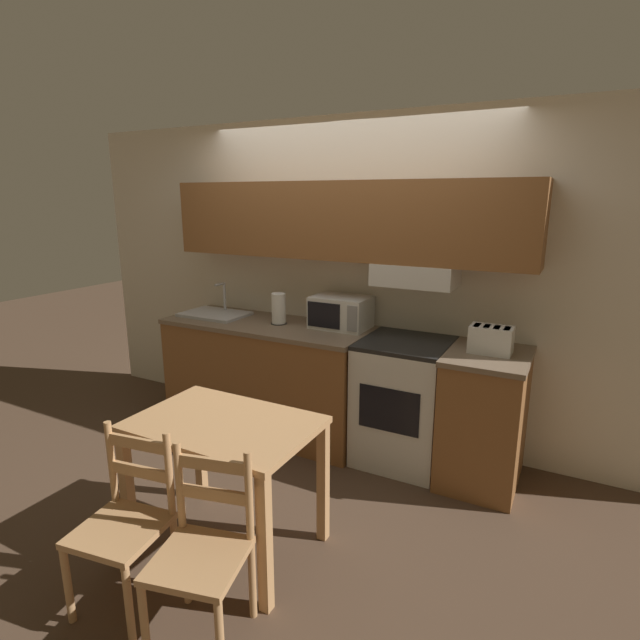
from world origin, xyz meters
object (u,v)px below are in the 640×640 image
at_px(chair_left_of_table, 125,524).
at_px(chair_right_of_table, 203,553).
at_px(sink_basin, 215,314).
at_px(dining_table, 225,442).
at_px(toaster, 491,339).
at_px(paper_towel_roll, 279,309).
at_px(microwave, 341,312).
at_px(stove_range, 403,401).

xyz_separation_m(chair_left_of_table, chair_right_of_table, (0.46, 0.02, 0.00)).
relative_size(sink_basin, dining_table, 0.57).
bearing_deg(toaster, chair_right_of_table, -114.06).
relative_size(paper_towel_roll, chair_left_of_table, 0.29).
xyz_separation_m(paper_towel_roll, chair_right_of_table, (0.81, -1.91, -0.64)).
relative_size(toaster, chair_left_of_table, 0.33).
bearing_deg(chair_right_of_table, toaster, 52.44).
relative_size(microwave, chair_right_of_table, 0.52).
height_order(microwave, paper_towel_roll, paper_towel_roll).
bearing_deg(stove_range, chair_left_of_table, -110.69).
bearing_deg(chair_left_of_table, dining_table, 63.74).
xyz_separation_m(dining_table, chair_left_of_table, (-0.17, -0.55, -0.22)).
distance_m(chair_left_of_table, chair_right_of_table, 0.46).
distance_m(toaster, sink_basin, 2.32).
height_order(stove_range, sink_basin, sink_basin).
xyz_separation_m(stove_range, sink_basin, (-1.73, -0.02, 0.48)).
xyz_separation_m(microwave, dining_table, (0.03, -1.51, -0.42)).
relative_size(paper_towel_roll, dining_table, 0.26).
distance_m(stove_range, sink_basin, 1.80).
bearing_deg(dining_table, toaster, 50.57).
relative_size(stove_range, sink_basin, 1.67).
height_order(toaster, paper_towel_roll, paper_towel_roll).
height_order(toaster, chair_left_of_table, toaster).
height_order(paper_towel_roll, dining_table, paper_towel_roll).
xyz_separation_m(sink_basin, dining_table, (1.18, -1.37, -0.31)).
distance_m(sink_basin, paper_towel_roll, 0.66).
relative_size(microwave, dining_table, 0.45).
xyz_separation_m(toaster, paper_towel_roll, (-1.66, 0.00, 0.03)).
height_order(stove_range, dining_table, stove_range).
relative_size(sink_basin, paper_towel_roll, 2.21).
height_order(toaster, chair_right_of_table, toaster).
relative_size(toaster, paper_towel_roll, 1.13).
bearing_deg(dining_table, sink_basin, 130.72).
height_order(toaster, sink_basin, sink_basin).
relative_size(stove_range, chair_right_of_table, 1.08).
distance_m(sink_basin, dining_table, 1.83).
bearing_deg(dining_table, chair_left_of_table, -107.76).
bearing_deg(chair_left_of_table, paper_towel_roll, 91.80).
distance_m(stove_range, paper_towel_roll, 1.23).
height_order(microwave, chair_right_of_table, microwave).
xyz_separation_m(toaster, dining_table, (-1.14, -1.38, -0.38)).
bearing_deg(stove_range, chair_right_of_table, -98.03).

